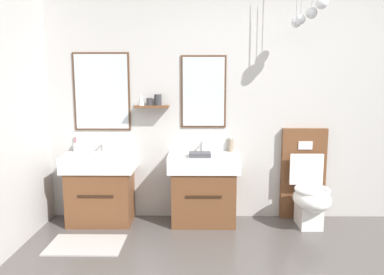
# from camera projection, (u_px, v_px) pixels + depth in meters

# --- Properties ---
(wall_back) EXTENTS (5.08, 0.65, 2.77)m
(wall_back) POSITION_uv_depth(u_px,v_px,m) (270.00, 92.00, 3.90)
(wall_back) COLOR #B7B5B2
(wall_back) RESTS_ON ground
(bath_mat) EXTENTS (0.68, 0.44, 0.01)m
(bath_mat) POSITION_uv_depth(u_px,v_px,m) (86.00, 245.00, 3.31)
(bath_mat) COLOR #9E9993
(bath_mat) RESTS_ON ground
(vanity_sink_left) EXTENTS (0.74, 0.45, 0.74)m
(vanity_sink_left) POSITION_uv_depth(u_px,v_px,m) (101.00, 187.00, 3.82)
(vanity_sink_left) COLOR brown
(vanity_sink_left) RESTS_ON ground
(tap_on_left_sink) EXTENTS (0.03, 0.13, 0.11)m
(tap_on_left_sink) POSITION_uv_depth(u_px,v_px,m) (103.00, 145.00, 3.92)
(tap_on_left_sink) COLOR silver
(tap_on_left_sink) RESTS_ON vanity_sink_left
(vanity_sink_right) EXTENTS (0.74, 0.45, 0.74)m
(vanity_sink_right) POSITION_uv_depth(u_px,v_px,m) (203.00, 187.00, 3.81)
(vanity_sink_right) COLOR brown
(vanity_sink_right) RESTS_ON ground
(tap_on_right_sink) EXTENTS (0.03, 0.13, 0.11)m
(tap_on_right_sink) POSITION_uv_depth(u_px,v_px,m) (203.00, 145.00, 3.90)
(tap_on_right_sink) COLOR silver
(tap_on_right_sink) RESTS_ON vanity_sink_right
(toilet) EXTENTS (0.48, 0.62, 1.00)m
(toilet) POSITION_uv_depth(u_px,v_px,m) (307.00, 189.00, 3.79)
(toilet) COLOR brown
(toilet) RESTS_ON ground
(toothbrush_cup) EXTENTS (0.07, 0.07, 0.19)m
(toothbrush_cup) POSITION_uv_depth(u_px,v_px,m) (77.00, 147.00, 3.91)
(toothbrush_cup) COLOR silver
(toothbrush_cup) RESTS_ON vanity_sink_left
(soap_dispenser) EXTENTS (0.06, 0.06, 0.17)m
(soap_dispenser) POSITION_uv_depth(u_px,v_px,m) (231.00, 145.00, 3.90)
(soap_dispenser) COLOR gray
(soap_dispenser) RESTS_ON vanity_sink_right
(folded_hand_towel) EXTENTS (0.22, 0.16, 0.04)m
(folded_hand_towel) POSITION_uv_depth(u_px,v_px,m) (200.00, 155.00, 3.63)
(folded_hand_towel) COLOR #47474C
(folded_hand_towel) RESTS_ON vanity_sink_right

